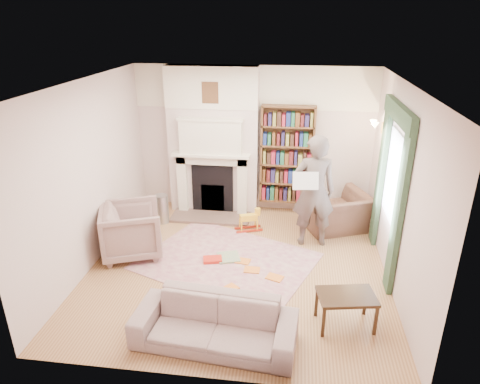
# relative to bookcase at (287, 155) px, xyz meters

# --- Properties ---
(floor) EXTENTS (4.50, 4.50, 0.00)m
(floor) POSITION_rel_bookcase_xyz_m (-0.65, -2.12, -1.18)
(floor) COLOR #905C39
(floor) RESTS_ON ground
(ceiling) EXTENTS (4.50, 4.50, 0.00)m
(ceiling) POSITION_rel_bookcase_xyz_m (-0.65, -2.12, 1.62)
(ceiling) COLOR white
(ceiling) RESTS_ON wall_back
(wall_back) EXTENTS (4.50, 0.00, 4.50)m
(wall_back) POSITION_rel_bookcase_xyz_m (-0.65, 0.13, 0.22)
(wall_back) COLOR beige
(wall_back) RESTS_ON floor
(wall_front) EXTENTS (4.50, 0.00, 4.50)m
(wall_front) POSITION_rel_bookcase_xyz_m (-0.65, -4.37, 0.22)
(wall_front) COLOR beige
(wall_front) RESTS_ON floor
(wall_left) EXTENTS (0.00, 4.50, 4.50)m
(wall_left) POSITION_rel_bookcase_xyz_m (-2.90, -2.12, 0.22)
(wall_left) COLOR beige
(wall_left) RESTS_ON floor
(wall_right) EXTENTS (0.00, 4.50, 4.50)m
(wall_right) POSITION_rel_bookcase_xyz_m (1.60, -2.12, 0.22)
(wall_right) COLOR beige
(wall_right) RESTS_ON floor
(fireplace) EXTENTS (1.70, 0.58, 2.80)m
(fireplace) POSITION_rel_bookcase_xyz_m (-1.40, -0.07, 0.21)
(fireplace) COLOR beige
(fireplace) RESTS_ON floor
(bookcase) EXTENTS (1.00, 0.24, 1.85)m
(bookcase) POSITION_rel_bookcase_xyz_m (0.00, 0.00, 0.00)
(bookcase) COLOR brown
(bookcase) RESTS_ON floor
(window) EXTENTS (0.02, 0.90, 1.30)m
(window) POSITION_rel_bookcase_xyz_m (1.58, -1.72, 0.27)
(window) COLOR silver
(window) RESTS_ON wall_right
(curtain_left) EXTENTS (0.07, 0.32, 2.40)m
(curtain_left) POSITION_rel_bookcase_xyz_m (1.55, -2.42, 0.02)
(curtain_left) COLOR #2E4730
(curtain_left) RESTS_ON floor
(curtain_right) EXTENTS (0.07, 0.32, 2.40)m
(curtain_right) POSITION_rel_bookcase_xyz_m (1.55, -1.02, 0.02)
(curtain_right) COLOR #2E4730
(curtain_right) RESTS_ON floor
(pelmet) EXTENTS (0.09, 1.70, 0.24)m
(pelmet) POSITION_rel_bookcase_xyz_m (1.54, -1.72, 1.20)
(pelmet) COLOR #2E4730
(pelmet) RESTS_ON wall_right
(wall_sconce) EXTENTS (0.20, 0.24, 0.24)m
(wall_sconce) POSITION_rel_bookcase_xyz_m (1.38, -0.62, 0.72)
(wall_sconce) COLOR gold
(wall_sconce) RESTS_ON wall_right
(rug) EXTENTS (3.10, 2.78, 0.01)m
(rug) POSITION_rel_bookcase_xyz_m (-0.84, -2.01, -1.17)
(rug) COLOR beige
(rug) RESTS_ON floor
(armchair_reading) EXTENTS (1.34, 1.26, 0.69)m
(armchair_reading) POSITION_rel_bookcase_xyz_m (0.94, -0.63, -0.83)
(armchair_reading) COLOR #4C3028
(armchair_reading) RESTS_ON floor
(armchair_left) EXTENTS (1.19, 1.18, 0.84)m
(armchair_left) POSITION_rel_bookcase_xyz_m (-2.40, -1.96, -0.75)
(armchair_left) COLOR gray
(armchair_left) RESTS_ON floor
(sofa) EXTENTS (1.97, 0.91, 0.56)m
(sofa) POSITION_rel_bookcase_xyz_m (-0.69, -3.83, -0.90)
(sofa) COLOR #B2A293
(sofa) RESTS_ON floor
(man_reading) EXTENTS (0.75, 0.54, 1.92)m
(man_reading) POSITION_rel_bookcase_xyz_m (0.49, -1.23, -0.22)
(man_reading) COLOR #554844
(man_reading) RESTS_ON floor
(newspaper) EXTENTS (0.42, 0.16, 0.27)m
(newspaper) POSITION_rel_bookcase_xyz_m (0.34, -1.43, 0.04)
(newspaper) COLOR silver
(newspaper) RESTS_ON man_reading
(coffee_table) EXTENTS (0.77, 0.57, 0.45)m
(coffee_table) POSITION_rel_bookcase_xyz_m (0.86, -3.30, -0.95)
(coffee_table) COLOR #352512
(coffee_table) RESTS_ON floor
(paraffin_heater) EXTENTS (0.26, 0.26, 0.55)m
(paraffin_heater) POSITION_rel_bookcase_xyz_m (-2.26, -0.78, -0.90)
(paraffin_heater) COLOR #9EA1A6
(paraffin_heater) RESTS_ON floor
(rocking_horse) EXTENTS (0.52, 0.35, 0.43)m
(rocking_horse) POSITION_rel_bookcase_xyz_m (-0.62, -0.92, -0.96)
(rocking_horse) COLOR yellow
(rocking_horse) RESTS_ON rug
(board_game) EXTENTS (0.43, 0.43, 0.03)m
(board_game) POSITION_rel_bookcase_xyz_m (-0.83, -1.93, -1.15)
(board_game) COLOR #E8CE52
(board_game) RESTS_ON rug
(game_box_lid) EXTENTS (0.33, 0.26, 0.05)m
(game_box_lid) POSITION_rel_bookcase_xyz_m (-1.07, -2.04, -1.14)
(game_box_lid) COLOR red
(game_box_lid) RESTS_ON rug
(comic_annuals) EXTENTS (0.91, 1.02, 0.02)m
(comic_annuals) POSITION_rel_bookcase_xyz_m (-0.44, -2.34, -1.16)
(comic_annuals) COLOR red
(comic_annuals) RESTS_ON rug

